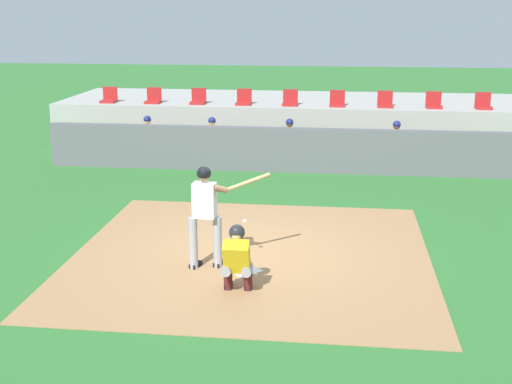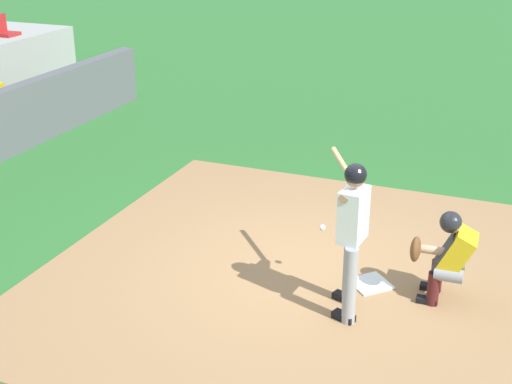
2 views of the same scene
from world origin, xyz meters
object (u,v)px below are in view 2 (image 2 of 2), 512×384
at_px(batter_at_plate, 352,229).
at_px(catcher_crouched, 446,253).
at_px(home_plate, 370,284).
at_px(stadium_seat_8, 4,30).
at_px(dugout_player_3, 1,103).

relative_size(batter_at_plate, catcher_crouched, 0.99).
bearing_deg(catcher_crouched, batter_at_plate, 124.46).
bearing_deg(home_plate, batter_at_plate, 171.28).
relative_size(home_plate, stadium_seat_8, 0.92).
bearing_deg(dugout_player_3, catcher_crouched, -109.15).
distance_m(home_plate, batter_at_plate, 1.22).
bearing_deg(stadium_seat_8, batter_at_plate, -122.62).
xyz_separation_m(home_plate, stadium_seat_8, (5.78, 10.18, 1.51)).
xyz_separation_m(home_plate, dugout_player_3, (3.11, 8.14, 0.65)).
bearing_deg(dugout_player_3, batter_at_plate, -115.19).
bearing_deg(dugout_player_3, home_plate, -110.90).
bearing_deg(batter_at_plate, stadium_seat_8, 57.38).
bearing_deg(dugout_player_3, stadium_seat_8, 37.34).
relative_size(home_plate, catcher_crouched, 0.24).
height_order(batter_at_plate, dugout_player_3, batter_at_plate).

